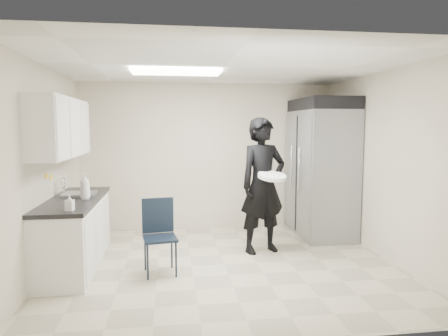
{
  "coord_description": "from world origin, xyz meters",
  "views": [
    {
      "loc": [
        -0.71,
        -5.13,
        1.84
      ],
      "look_at": [
        0.03,
        0.2,
        1.28
      ],
      "focal_mm": 32.0,
      "sensor_mm": 36.0,
      "label": 1
    }
  ],
  "objects": [
    {
      "name": "countertop",
      "position": [
        -1.95,
        0.2,
        0.89
      ],
      "size": [
        0.64,
        1.95,
        0.05
      ],
      "primitive_type": "cube",
      "color": "black",
      "rests_on": "lower_counter"
    },
    {
      "name": "faucet",
      "position": [
        -2.13,
        0.45,
        1.02
      ],
      "size": [
        0.02,
        0.02,
        0.24
      ],
      "primitive_type": "cylinder",
      "color": "silver",
      "rests_on": "countertop"
    },
    {
      "name": "notice_sticker_right",
      "position": [
        -2.24,
        0.3,
        1.18
      ],
      "size": [
        0.0,
        0.12,
        0.07
      ],
      "primitive_type": "cube",
      "color": "yellow",
      "rests_on": "left_wall"
    },
    {
      "name": "upper_cabinets",
      "position": [
        -2.08,
        0.2,
        1.83
      ],
      "size": [
        0.35,
        1.8,
        0.75
      ],
      "primitive_type": "cube",
      "color": "silver",
      "rests_on": "left_wall"
    },
    {
      "name": "fridge_compressor",
      "position": [
        1.83,
        1.27,
        2.2
      ],
      "size": [
        0.8,
        1.35,
        0.2
      ],
      "primitive_type": "cube",
      "color": "black",
      "rests_on": "commercial_fridge"
    },
    {
      "name": "left_wall",
      "position": [
        -2.25,
        0.0,
        1.3
      ],
      "size": [
        0.0,
        4.0,
        4.0
      ],
      "primitive_type": "plane",
      "rotation": [
        1.57,
        0.0,
        1.57
      ],
      "color": "beige",
      "rests_on": "floor"
    },
    {
      "name": "right_wall",
      "position": [
        2.25,
        0.0,
        1.3
      ],
      "size": [
        0.0,
        4.0,
        4.0
      ],
      "primitive_type": "plane",
      "rotation": [
        1.57,
        0.0,
        -1.57
      ],
      "color": "beige",
      "rests_on": "floor"
    },
    {
      "name": "lower_counter",
      "position": [
        -1.95,
        0.2,
        0.43
      ],
      "size": [
        0.6,
        1.9,
        0.86
      ],
      "primitive_type": "cube",
      "color": "silver",
      "rests_on": "floor"
    },
    {
      "name": "towel_dispenser",
      "position": [
        -2.14,
        1.35,
        1.62
      ],
      "size": [
        0.22,
        0.3,
        0.35
      ],
      "primitive_type": "cube",
      "color": "black",
      "rests_on": "left_wall"
    },
    {
      "name": "ceiling",
      "position": [
        0.0,
        0.0,
        2.6
      ],
      "size": [
        4.5,
        4.5,
        0.0
      ],
      "primitive_type": "plane",
      "rotation": [
        3.14,
        0.0,
        0.0
      ],
      "color": "white",
      "rests_on": "back_wall"
    },
    {
      "name": "sink",
      "position": [
        -1.93,
        0.45,
        0.87
      ],
      "size": [
        0.42,
        0.4,
        0.14
      ],
      "primitive_type": "cube",
      "color": "gray",
      "rests_on": "countertop"
    },
    {
      "name": "back_wall",
      "position": [
        0.0,
        2.0,
        1.3
      ],
      "size": [
        4.5,
        0.0,
        4.5
      ],
      "primitive_type": "plane",
      "rotation": [
        1.57,
        0.0,
        0.0
      ],
      "color": "beige",
      "rests_on": "floor"
    },
    {
      "name": "bucket_lid",
      "position": [
        0.71,
        0.24,
        1.15
      ],
      "size": [
        0.49,
        0.49,
        0.05
      ],
      "primitive_type": "cylinder",
      "rotation": [
        0.0,
        0.0,
        0.3
      ],
      "color": "white",
      "rests_on": "man_tuxedo"
    },
    {
      "name": "folding_chair",
      "position": [
        -0.84,
        -0.22,
        0.45
      ],
      "size": [
        0.46,
        0.46,
        0.91
      ],
      "primitive_type": "cube",
      "rotation": [
        0.0,
        0.0,
        0.14
      ],
      "color": "black",
      "rests_on": "floor"
    },
    {
      "name": "man_tuxedo",
      "position": [
        0.63,
        0.48,
        0.98
      ],
      "size": [
        0.83,
        0.67,
        1.97
      ],
      "primitive_type": "imported",
      "rotation": [
        0.0,
        0.0,
        0.3
      ],
      "color": "black",
      "rests_on": "floor"
    },
    {
      "name": "soap_bottle_b",
      "position": [
        -1.81,
        -0.59,
        1.0
      ],
      "size": [
        0.09,
        0.1,
        0.18
      ],
      "primitive_type": "imported",
      "rotation": [
        0.0,
        0.0,
        -0.17
      ],
      "color": "#B9BBC6",
      "rests_on": "countertop"
    },
    {
      "name": "ceiling_panel",
      "position": [
        -0.6,
        0.4,
        2.57
      ],
      "size": [
        1.2,
        0.6,
        0.02
      ],
      "primitive_type": "cube",
      "color": "white",
      "rests_on": "ceiling"
    },
    {
      "name": "commercial_fridge",
      "position": [
        1.83,
        1.27,
        1.05
      ],
      "size": [
        0.8,
        1.35,
        2.1
      ],
      "primitive_type": "cube",
      "color": "gray",
      "rests_on": "floor"
    },
    {
      "name": "notice_sticker_left",
      "position": [
        -2.24,
        0.1,
        1.22
      ],
      "size": [
        0.0,
        0.12,
        0.07
      ],
      "primitive_type": "cube",
      "color": "yellow",
      "rests_on": "left_wall"
    },
    {
      "name": "floor",
      "position": [
        0.0,
        0.0,
        0.0
      ],
      "size": [
        4.5,
        4.5,
        0.0
      ],
      "primitive_type": "plane",
      "color": "#BDB295",
      "rests_on": "ground"
    },
    {
      "name": "soap_bottle_a",
      "position": [
        -1.79,
        0.13,
        1.08
      ],
      "size": [
        0.18,
        0.18,
        0.33
      ],
      "primitive_type": "imported",
      "rotation": [
        0.0,
        0.0,
        0.66
      ],
      "color": "silver",
      "rests_on": "countertop"
    }
  ]
}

